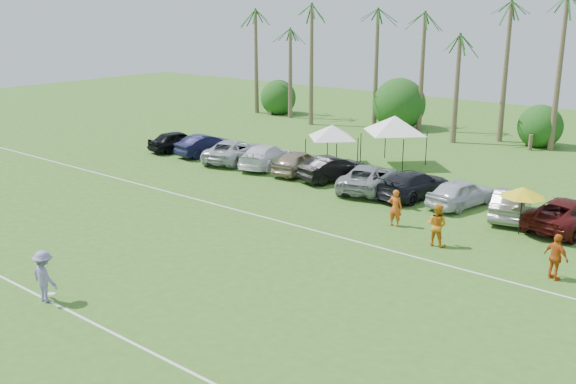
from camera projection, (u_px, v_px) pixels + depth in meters
The scene contains 30 objects.
field_lines at pixel (156, 246), 28.20m from camera, with size 80.00×12.10×0.01m.
palm_tree_0 at pixel (246, 35), 61.80m from camera, with size 2.40×2.40×8.90m.
palm_tree_1 at pixel (286, 27), 58.54m from camera, with size 2.40×2.40×9.90m.
palm_tree_2 at pixel (331, 17), 55.28m from camera, with size 2.40×2.40×10.90m.
palm_tree_3 at pixel (371, 7), 52.62m from camera, with size 2.40×2.40×11.90m.
palm_tree_4 at pixel (413, 41), 50.92m from camera, with size 2.40×2.40×8.90m.
palm_tree_5 at pixel (461, 31), 48.26m from camera, with size 2.40×2.40×9.90m.
palm_tree_6 at pixel (515, 20), 45.60m from camera, with size 2.40×2.40×10.90m.
palm_tree_7 at pixel (575, 7), 42.95m from camera, with size 2.40×2.40×11.90m.
bush_tree_0 at pixel (277, 95), 62.32m from camera, with size 4.00×4.00×4.00m.
bush_tree_1 at pixel (394, 108), 54.46m from camera, with size 4.00×4.00×4.00m.
bush_tree_2 at pixel (537, 124), 47.21m from camera, with size 4.00×4.00×4.00m.
sideline_player_a at pixel (395, 208), 30.51m from camera, with size 0.66×0.43×1.81m, color #D45217.
sideline_player_b at pixel (437, 225), 27.99m from camera, with size 0.92×0.72×1.90m, color orange.
sideline_player_c at pixel (556, 257), 24.48m from camera, with size 1.08×0.45×1.84m, color #CB5816.
canopy_tent_left at pixel (332, 125), 41.92m from camera, with size 3.86×3.86×3.12m.
canopy_tent_right at pixel (395, 116), 41.48m from camera, with size 4.78×4.78×3.87m.
market_umbrella at pixel (523, 192), 29.07m from camera, with size 2.04×2.04×2.27m.
frisbee_player at pixel (44, 276), 22.65m from camera, with size 1.31×0.74×1.91m.
parked_car_0 at pixel (178, 141), 46.59m from camera, with size 1.75×4.34×1.48m, color black.
parked_car_1 at pixel (206, 145), 45.13m from camera, with size 1.56×4.49×1.48m, color black.
parked_car_2 at pixel (233, 151), 43.40m from camera, with size 2.45×5.32×1.48m, color #B2B5BC.
parked_car_3 at pixel (266, 156), 41.91m from camera, with size 2.07×5.09×1.48m, color white.
parked_car_4 at pixel (298, 162), 40.24m from camera, with size 1.75×4.34×1.48m, color gray.
parked_car_5 at pixel (334, 168), 38.60m from camera, with size 1.56×4.49×1.48m, color black.
parked_car_6 at pixel (369, 177), 36.60m from camera, with size 2.45×5.32×1.48m, color gray.
parked_car_7 at pixel (414, 184), 35.20m from camera, with size 2.07×5.09×1.48m, color black.
parked_car_8 at pixel (461, 193), 33.57m from camera, with size 1.75×4.34×1.48m, color silver.
parked_car_9 at pixel (512, 203), 31.81m from camera, with size 1.56×4.49×1.48m, color gray.
parked_car_10 at pixel (569, 214), 30.16m from camera, with size 2.45×5.32×1.48m, color #4C100F.
Camera 1 is at (21.15, -8.87, 10.13)m, focal length 40.00 mm.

